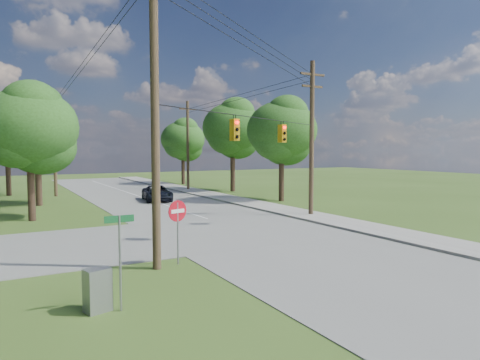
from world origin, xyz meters
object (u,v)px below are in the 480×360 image
pole_ne (312,136)px  pole_north_e (188,145)px  control_cabinet (97,290)px  do_not_enter_sign (178,218)px  pole_sw (155,103)px  pole_north_w (54,144)px  car_main_north (157,193)px

pole_ne → pole_north_e: size_ratio=1.05×
pole_north_e → control_cabinet: bearing=-116.3°
do_not_enter_sign → pole_ne: bearing=15.6°
pole_sw → do_not_enter_sign: (0.92, 0.20, -4.39)m
control_cabinet → pole_north_e: bearing=47.9°
pole_ne → pole_north_w: 26.03m
car_main_north → control_cabinet: car_main_north is taller
pole_sw → control_cabinet: bearing=-130.0°
pole_north_e → car_main_north: 11.80m
control_cabinet → pole_sw: bearing=34.2°
control_cabinet → do_not_enter_sign: do_not_enter_sign is taller
pole_ne → do_not_enter_sign: 15.04m
pole_sw → pole_north_w: bearing=90.8°
pole_north_e → do_not_enter_sign: 32.15m
pole_north_w → car_main_north: pole_north_w is taller
car_main_north → control_cabinet: (-9.77, -24.22, -0.09)m
pole_north_w → car_main_north: (7.34, -8.75, -4.43)m
pole_ne → do_not_enter_sign: (-12.58, -7.40, -3.63)m
do_not_enter_sign → pole_north_e: bearing=51.9°
car_main_north → control_cabinet: size_ratio=3.97×
pole_north_e → pole_north_w: size_ratio=1.00×
pole_north_e → pole_north_w: (-13.90, 0.00, 0.00)m
control_cabinet → car_main_north: bearing=52.3°
pole_north_w → car_main_north: bearing=-50.0°
pole_sw → control_cabinet: pole_sw is taller
do_not_enter_sign → control_cabinet: bearing=-151.4°
control_cabinet → pole_ne: bearing=18.2°
pole_north_e → do_not_enter_sign: bearing=-113.2°
pole_north_w → pole_ne: bearing=-57.7°
pole_north_w → control_cabinet: (-2.43, -32.97, -4.52)m
pole_north_w → car_main_north: size_ratio=2.07×
pole_sw → pole_north_e: size_ratio=1.20×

